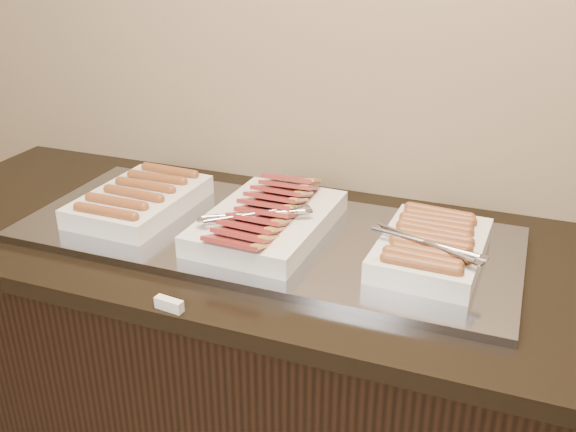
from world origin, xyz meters
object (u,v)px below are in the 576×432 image
(warming_tray, at_px, (265,235))
(dish_center, at_px, (267,219))
(dish_left, at_px, (140,199))
(dish_right, at_px, (431,246))
(counter, at_px, (275,386))

(warming_tray, distance_m, dish_center, 0.04)
(dish_left, distance_m, dish_right, 0.75)
(counter, xyz_separation_m, dish_left, (-0.37, 0.00, 0.50))
(dish_center, bearing_deg, dish_right, 1.96)
(dish_right, bearing_deg, warming_tray, -178.10)
(warming_tray, height_order, dish_left, dish_left)
(dish_left, distance_m, dish_center, 0.36)
(warming_tray, distance_m, dish_right, 0.40)
(counter, bearing_deg, dish_center, -166.54)
(dish_left, height_order, dish_right, dish_right)
(counter, height_order, warming_tray, warming_tray)
(dish_right, bearing_deg, dish_left, -177.81)
(counter, relative_size, warming_tray, 1.72)
(warming_tray, bearing_deg, dish_left, 180.00)
(counter, bearing_deg, dish_left, 180.00)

